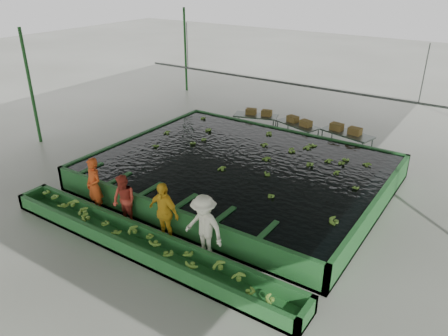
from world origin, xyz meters
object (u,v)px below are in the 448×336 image
Objects in this scene: packing_table_right at (346,144)px; box_stack_left at (259,115)px; worker_c at (164,212)px; worker_d at (204,227)px; box_stack_mid at (299,124)px; sorting_trough at (142,244)px; packing_table_left at (255,124)px; packing_table_mid at (297,133)px; worker_b at (124,201)px; flotation_tank at (239,172)px; worker_a at (94,186)px; box_stack_right at (345,132)px.

box_stack_left is (-4.32, 0.18, 0.43)m from packing_table_right.
box_stack_left is at bearing 177.67° from packing_table_right.
worker_d is at bearing 3.78° from worker_c.
box_stack_left is at bearing 114.91° from worker_d.
worker_c is 1.49× the size of box_stack_mid.
packing_table_right is at bearing 76.84° from sorting_trough.
packing_table_left reaches higher than packing_table_mid.
worker_b is 9.24m from box_stack_mid.
flotation_tank is 5.33× the size of worker_a.
box_stack_left is at bearing 101.36° from sorting_trough.
flotation_tank is 1.00× the size of sorting_trough.
worker_b is 1.31× the size of box_stack_mid.
sorting_trough is 10.16m from packing_table_left.
worker_c is at bearing -76.09° from packing_table_left.
packing_table_left is (-3.68, 9.13, -0.49)m from worker_d.
box_stack_mid is (2.84, 9.12, -0.03)m from worker_a.
worker_a is 10.34m from box_stack_right.
sorting_trough is 1.06m from worker_c.
worker_c is 9.48m from box_stack_left.
packing_table_left is 4.42m from packing_table_right.
packing_table_left is (-2.26, 9.13, -0.48)m from worker_c.
worker_d reaches higher than packing_table_right.
worker_a is 1.50× the size of box_stack_mid.
worker_d reaches higher than worker_a.
worker_d is (1.56, 0.80, 0.70)m from sorting_trough.
box_stack_right is (2.21, 4.77, 0.53)m from flotation_tank.
worker_c is at bearing 10.98° from worker_a.
worker_c is (0.15, -4.30, 0.48)m from flotation_tank.
packing_table_left is (0.63, 9.13, -0.48)m from worker_a.
box_stack_left is (0.73, 9.23, -0.02)m from worker_a.
worker_a is at bearing -93.94° from packing_table_left.
worker_a is 0.99× the size of worker_d.
worker_c reaches higher than packing_table_right.
flotation_tank is at bearing -91.14° from box_stack_mid.
worker_c is 9.13m from packing_table_mid.
flotation_tank is 5.10m from sorting_trough.
packing_table_left is at bearing 115.67° from worker_d.
box_stack_right is (2.17, -0.04, 0.53)m from packing_table_mid.
box_stack_mid is at bearing 86.66° from worker_b.
packing_table_mid is at bearing -3.19° from box_stack_left.
packing_table_left is 1.61× the size of box_stack_mid.
packing_table_right is (0.74, 9.05, -0.46)m from worker_d.
packing_table_right reaches higher than packing_table_mid.
worker_b is at bearing -99.21° from packing_table_mid.
box_stack_mid is 2.12m from box_stack_right.
worker_d is (4.31, 0.00, 0.01)m from worker_a.
worker_d is (1.42, 0.00, 0.01)m from worker_c.
worker_b reaches higher than flotation_tank.
box_stack_mid is at bearing 2.18° from packing_table_mid.
packing_table_mid is at bearing -177.82° from box_stack_mid.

